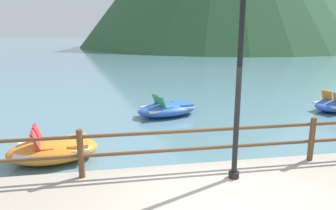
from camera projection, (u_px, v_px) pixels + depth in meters
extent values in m
plane|color=slate|center=(126.00, 53.00, 43.28)|extent=(200.00, 200.00, 0.00)
cylinder|color=brown|center=(81.00, 154.00, 5.86)|extent=(0.12, 0.12, 0.95)
cylinder|color=brown|center=(312.00, 139.00, 6.64)|extent=(0.12, 0.12, 0.95)
cylinder|color=brown|center=(204.00, 130.00, 6.17)|extent=(23.80, 0.07, 0.07)
cylinder|color=brown|center=(203.00, 148.00, 6.26)|extent=(23.80, 0.07, 0.07)
cylinder|color=black|center=(240.00, 64.00, 5.44)|extent=(0.10, 0.10, 4.30)
cylinder|color=black|center=(234.00, 175.00, 5.94)|extent=(0.20, 0.20, 0.12)
ellipsoid|color=blue|center=(167.00, 110.00, 11.65)|extent=(2.56, 1.82, 0.47)
cube|color=silver|center=(167.00, 107.00, 11.63)|extent=(2.01, 1.47, 0.06)
cube|color=#339956|center=(166.00, 107.00, 11.32)|extent=(0.50, 0.50, 0.08)
cube|color=#339956|center=(162.00, 102.00, 11.20)|extent=(0.31, 0.44, 0.43)
cube|color=#339956|center=(160.00, 105.00, 11.75)|extent=(0.50, 0.50, 0.08)
cube|color=#339956|center=(156.00, 99.00, 11.62)|extent=(0.31, 0.44, 0.43)
cube|color=blue|center=(182.00, 104.00, 11.88)|extent=(0.73, 0.97, 0.12)
ellipsoid|color=orange|center=(53.00, 150.00, 7.64)|extent=(2.29, 1.60, 0.54)
cube|color=silver|center=(53.00, 147.00, 7.62)|extent=(1.79, 1.30, 0.06)
cube|color=red|center=(45.00, 148.00, 7.31)|extent=(0.45, 0.45, 0.08)
cube|color=red|center=(36.00, 140.00, 7.20)|extent=(0.26, 0.42, 0.43)
cube|color=red|center=(46.00, 141.00, 7.80)|extent=(0.45, 0.45, 0.08)
cube|color=red|center=(38.00, 133.00, 7.69)|extent=(0.26, 0.42, 0.43)
cube|color=orange|center=(78.00, 142.00, 7.78)|extent=(0.59, 0.98, 0.12)
cube|color=orange|center=(329.00, 100.00, 12.46)|extent=(0.50, 0.50, 0.08)
cube|color=orange|center=(327.00, 96.00, 12.33)|extent=(0.31, 0.44, 0.43)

